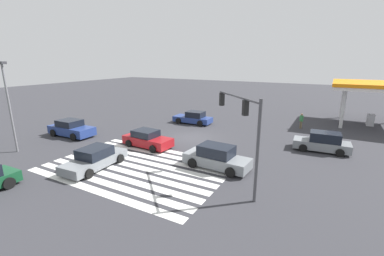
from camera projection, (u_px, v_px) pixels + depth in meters
The scene contains 12 objects.
ground_plane at pixel (192, 138), 24.90m from camera, with size 139.35×139.35×0.00m, color #333338.
crosswalk_markings at pixel (137, 167), 18.12m from camera, with size 12.46×8.20×0.01m.
traffic_signal_mast at pixel (244, 123), 14.19m from camera, with size 3.75×3.75×5.51m.
car_0 at pixel (95, 158), 17.89m from camera, with size 2.33×4.81×1.45m.
car_1 at pixel (71, 129), 25.41m from camera, with size 4.83×2.28×1.62m.
car_3 at pixel (147, 139), 22.23m from camera, with size 4.47×2.26×1.47m.
car_4 at pixel (193, 118), 30.50m from camera, with size 4.61×2.18×1.47m.
car_5 at pixel (323, 142), 21.15m from camera, with size 4.40×2.17×1.61m.
car_6 at pixel (217, 158), 17.81m from camera, with size 4.73×2.25×1.63m.
gas_station_canopy at pixel (376, 87), 28.59m from camera, with size 8.65×8.65×4.93m.
pedestrian at pixel (301, 120), 28.14m from camera, with size 0.41×0.41×1.69m.
street_light_pole_a at pixel (8, 99), 20.02m from camera, with size 0.80×0.36×7.22m.
Camera 1 is at (11.56, -20.84, 7.28)m, focal length 24.00 mm.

